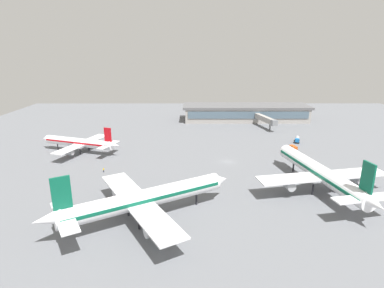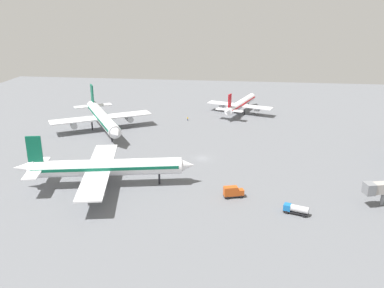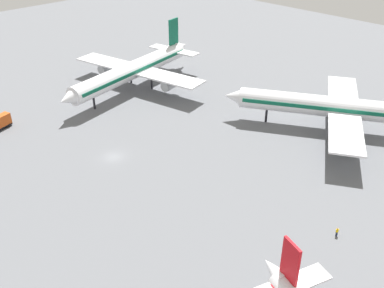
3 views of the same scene
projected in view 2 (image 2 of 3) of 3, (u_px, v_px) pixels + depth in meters
The scene contains 7 objects.
ground at pixel (202, 158), 146.12m from camera, with size 288.00×288.00×0.00m, color slate.
airplane_at_gate at pixel (102, 117), 174.17m from camera, with size 47.30×39.63×15.98m.
airplane_taxiing at pixel (241, 104), 201.89m from camera, with size 38.47×31.63×12.09m.
airplane_distant at pixel (104, 168), 122.70m from camera, with size 42.36×52.15×15.97m.
catering_truck at pixel (233, 192), 116.78m from camera, with size 3.44×5.91×3.30m.
fuel_truck at pixel (296, 209), 107.89m from camera, with size 3.84×6.58×2.50m.
ground_crew_worker at pixel (188, 119), 190.40m from camera, with size 0.49×0.54×1.67m.
Camera 2 is at (-135.78, -12.85, 52.79)m, focal length 39.33 mm.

